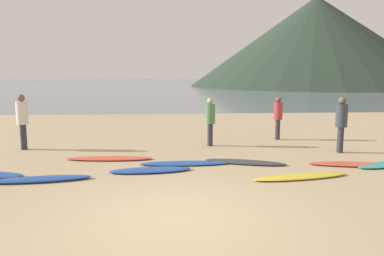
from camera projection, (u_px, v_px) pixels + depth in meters
The scene contains 14 objects.
ground_plane at pixel (171, 131), 16.18m from camera, with size 120.00×120.00×0.20m, color tan.
ocean_water at pixel (169, 85), 71.27m from camera, with size 140.00×100.00×0.01m, color slate.
headland_hill at pixel (315, 42), 62.92m from camera, with size 41.71×41.71×14.70m, color #28382B.
surfboard_1 at pixel (40, 179), 8.43m from camera, with size 2.22×0.46×0.10m, color #1E479E.
surfboard_2 at pixel (109, 158), 10.49m from camera, with size 2.40×0.52×0.08m, color #D84C38.
surfboard_3 at pixel (150, 170), 9.23m from camera, with size 2.00×0.55×0.08m, color #1E479E.
surfboard_4 at pixel (185, 163), 9.94m from camera, with size 2.38×0.52×0.07m, color #1E479E.
surfboard_5 at pixel (245, 162), 10.08m from camera, with size 2.17×0.52×0.07m, color #333338.
surfboard_6 at pixel (300, 176), 8.68m from camera, with size 2.36×0.48×0.08m, color yellow.
surfboard_7 at pixel (354, 164), 9.83m from camera, with size 2.33×0.49×0.08m, color #D84C38.
person_0 at pixel (210, 118), 12.32m from camera, with size 0.32×0.32×1.58m.
person_1 at pixel (22, 117), 11.73m from camera, with size 0.35×0.35×1.73m.
person_2 at pixel (341, 120), 11.29m from camera, with size 0.34×0.34×1.69m.
person_3 at pixel (278, 114), 13.49m from camera, with size 0.31×0.31×1.55m.
Camera 1 is at (-0.09, -6.01, 2.43)m, focal length 35.35 mm.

